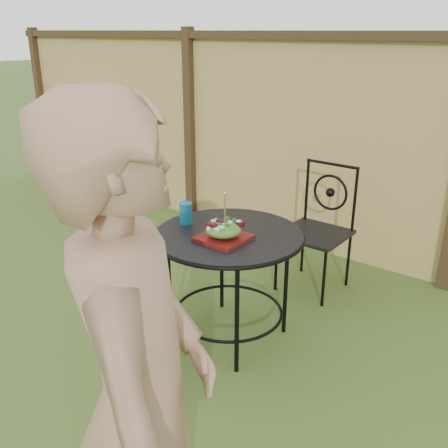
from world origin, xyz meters
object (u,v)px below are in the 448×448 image
object	(u,v)px
patio_chair	(319,225)
diner	(141,410)
salad_plate	(224,238)
patio_table	(229,254)

from	to	relation	value
patio_chair	diner	xyz separation A→B (m)	(0.73, -2.45, 0.38)
diner	salad_plate	size ratio (longest dim) A/B	6.53
patio_table	salad_plate	size ratio (longest dim) A/B	3.42
diner	patio_table	bearing A→B (deg)	-12.45
patio_chair	salad_plate	bearing A→B (deg)	-93.50
patio_table	salad_plate	xyz separation A→B (m)	(0.04, -0.10, 0.15)
patio_table	salad_plate	bearing A→B (deg)	-68.62
patio_table	diner	xyz separation A→B (m)	(0.83, -1.48, 0.30)
patio_chair	diner	bearing A→B (deg)	-73.51
patio_table	diner	size ratio (longest dim) A/B	0.52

